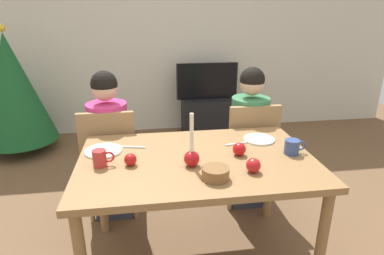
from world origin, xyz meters
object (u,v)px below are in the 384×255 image
object	(u,v)px
chair_right	(249,148)
tv	(207,81)
plate_left	(103,151)
candle_centerpiece	(192,155)
mug_right	(292,147)
mug_left	(100,158)
chair_left	(110,157)
apple_near_candle	(253,165)
tv_stand	(207,116)
apple_by_left_plate	(130,160)
bowl_walnuts	(216,173)
dining_table	(197,170)
person_right_child	(248,140)
person_left_child	(110,148)
apple_by_right_mug	(239,149)
christmas_tree	(13,89)
plate_right	(259,139)

from	to	relation	value
chair_right	tv	xyz separation A→B (m)	(-0.03, 1.69, 0.20)
tv	plate_left	xyz separation A→B (m)	(-1.06, -2.13, 0.05)
candle_centerpiece	mug_right	world-z (taller)	candle_centerpiece
plate_left	mug_left	xyz separation A→B (m)	(0.01, -0.20, 0.04)
chair_left	apple_near_candle	distance (m)	1.22
tv_stand	apple_by_left_plate	world-z (taller)	apple_by_left_plate
bowl_walnuts	apple_by_left_plate	distance (m)	0.50
tv_stand	candle_centerpiece	size ratio (longest dim) A/B	2.05
chair_right	dining_table	bearing A→B (deg)	-131.24
person_right_child	tv_stand	xyz separation A→B (m)	(-0.03, 1.66, -0.33)
apple_by_left_plate	chair_right	bearing A→B (deg)	35.28
person_left_child	tv_stand	xyz separation A→B (m)	(1.08, 1.66, -0.33)
apple_near_candle	apple_by_right_mug	size ratio (longest dim) A/B	1.00
plate_left	apple_by_right_mug	world-z (taller)	apple_by_right_mug
person_left_child	apple_near_candle	distance (m)	1.23
chair_left	christmas_tree	bearing A→B (deg)	129.24
person_left_child	apple_by_right_mug	world-z (taller)	person_left_child
person_left_child	plate_left	bearing A→B (deg)	-87.83
tv	apple_by_right_mug	bearing A→B (deg)	-95.93
chair_left	christmas_tree	distance (m)	1.86
person_left_child	tv	xyz separation A→B (m)	(1.08, 1.66, 0.14)
candle_centerpiece	mug_right	distance (m)	0.64
plate_right	apple_near_candle	xyz separation A→B (m)	(-0.19, -0.43, 0.03)
chair_left	chair_right	distance (m)	1.11
tv	plate_left	distance (m)	2.38
chair_left	tv_stand	world-z (taller)	chair_left
tv_stand	apple_near_candle	xyz separation A→B (m)	(-0.22, -2.52, 0.55)
dining_table	tv_stand	xyz separation A→B (m)	(0.50, 2.30, -0.43)
tv	apple_by_right_mug	size ratio (longest dim) A/B	9.79
christmas_tree	mug_right	xyz separation A→B (m)	(2.33, -2.06, 0.05)
tv_stand	plate_left	world-z (taller)	plate_left
apple_near_candle	plate_right	bearing A→B (deg)	66.86
bowl_walnuts	chair_left	bearing A→B (deg)	126.22
plate_right	mug_right	world-z (taller)	mug_right
chair_left	apple_by_left_plate	bearing A→B (deg)	-73.54
tv	christmas_tree	distance (m)	2.26
person_left_child	tv_stand	size ratio (longest dim) A/B	1.83
tv_stand	mug_left	size ratio (longest dim) A/B	5.22
tv_stand	plate_left	size ratio (longest dim) A/B	2.76
tv_stand	candle_centerpiece	bearing A→B (deg)	-102.76
tv	plate_left	world-z (taller)	tv
mug_left	bowl_walnuts	world-z (taller)	mug_left
chair_left	tv	size ratio (longest dim) A/B	1.14
tv	mug_right	world-z (taller)	tv
tv	candle_centerpiece	xyz separation A→B (m)	(-0.54, -2.40, 0.11)
bowl_walnuts	apple_by_left_plate	world-z (taller)	apple_by_left_plate
mug_left	dining_table	bearing A→B (deg)	2.87
chair_right	mug_right	distance (m)	0.70
christmas_tree	apple_by_left_plate	distance (m)	2.48
person_right_child	plate_left	size ratio (longest dim) A/B	5.05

